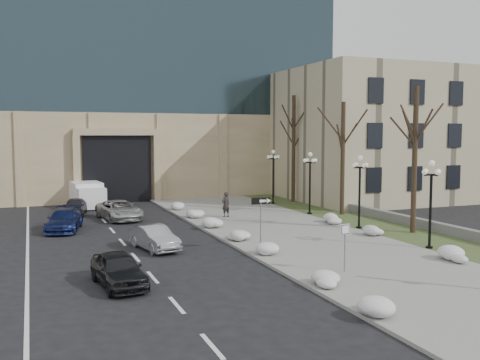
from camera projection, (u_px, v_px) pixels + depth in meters
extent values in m
plane|color=black|center=(362.00, 301.00, 19.67)|extent=(160.00, 160.00, 0.00)
cube|color=gray|center=(281.00, 230.00, 33.92)|extent=(9.00, 40.00, 0.12)
cube|color=gray|center=(214.00, 234.00, 32.28)|extent=(0.30, 40.00, 0.14)
cube|color=#354422|center=(367.00, 224.00, 36.30)|extent=(4.00, 40.00, 0.10)
cube|color=slate|center=(374.00, 213.00, 38.86)|extent=(0.50, 30.00, 0.70)
cube|color=tan|center=(122.00, 154.00, 57.52)|extent=(40.00, 20.00, 8.00)
cube|color=black|center=(116.00, 168.00, 48.53)|extent=(6.00, 2.50, 6.00)
cube|color=tan|center=(117.00, 132.00, 46.95)|extent=(7.50, 0.60, 0.60)
cube|color=tan|center=(77.00, 170.00, 45.96)|extent=(0.60, 0.60, 6.00)
cube|color=tan|center=(157.00, 168.00, 48.52)|extent=(0.60, 0.60, 6.00)
cube|color=tan|center=(387.00, 135.00, 53.15)|extent=(22.00, 18.00, 12.00)
cube|color=black|center=(373.00, 180.00, 42.18)|extent=(1.40, 0.25, 2.00)
cube|color=black|center=(414.00, 178.00, 43.65)|extent=(1.40, 0.25, 2.00)
cube|color=black|center=(453.00, 177.00, 45.11)|extent=(1.40, 0.25, 2.00)
cube|color=black|center=(374.00, 136.00, 41.88)|extent=(1.40, 0.25, 2.00)
cube|color=black|center=(416.00, 135.00, 43.34)|extent=(1.40, 0.25, 2.00)
cube|color=black|center=(454.00, 135.00, 44.81)|extent=(1.40, 0.25, 2.00)
cube|color=black|center=(375.00, 90.00, 41.58)|extent=(1.40, 0.25, 2.00)
cube|color=black|center=(417.00, 92.00, 43.04)|extent=(1.40, 0.25, 2.00)
cube|color=black|center=(456.00, 93.00, 44.50)|extent=(1.40, 0.25, 2.00)
imported|color=black|center=(119.00, 269.00, 21.50)|extent=(2.08, 4.19, 1.37)
imported|color=#96979C|center=(154.00, 238.00, 28.28)|extent=(2.16, 4.09, 1.28)
imported|color=navy|center=(64.00, 220.00, 33.85)|extent=(2.85, 4.95, 1.35)
imported|color=silver|center=(119.00, 210.00, 38.18)|extent=(3.11, 5.29, 1.38)
imported|color=#313237|center=(75.00, 207.00, 40.35)|extent=(2.26, 4.06, 1.30)
imported|color=black|center=(226.00, 205.00, 38.64)|extent=(0.76, 0.61, 1.81)
cube|color=white|center=(85.00, 193.00, 45.93)|extent=(2.68, 5.34, 2.07)
cube|color=white|center=(91.00, 198.00, 43.16)|extent=(2.30, 1.82, 1.66)
cylinder|color=black|center=(78.00, 206.00, 42.94)|extent=(0.32, 0.74, 0.72)
cylinder|color=black|center=(104.00, 204.00, 43.84)|extent=(0.32, 0.74, 0.72)
cylinder|color=black|center=(69.00, 200.00, 46.92)|extent=(0.32, 0.74, 0.72)
cylinder|color=black|center=(93.00, 198.00, 47.83)|extent=(0.32, 0.74, 0.72)
cylinder|color=slate|center=(261.00, 226.00, 27.60)|extent=(0.06, 0.06, 2.79)
cube|color=black|center=(261.00, 201.00, 27.49)|extent=(1.02, 0.11, 0.34)
cube|color=white|center=(264.00, 201.00, 27.52)|extent=(0.48, 0.04, 0.13)
cone|color=white|center=(269.00, 201.00, 27.59)|extent=(0.25, 0.29, 0.28)
cylinder|color=slate|center=(345.00, 250.00, 23.30)|extent=(0.06, 0.06, 2.18)
cube|color=white|center=(345.00, 229.00, 23.23)|extent=(0.48, 0.07, 0.48)
cube|color=black|center=(345.00, 229.00, 23.20)|extent=(0.42, 0.04, 0.42)
cube|color=white|center=(345.00, 230.00, 23.20)|extent=(0.36, 0.03, 0.36)
ellipsoid|color=silver|center=(376.00, 308.00, 17.93)|extent=(1.10, 1.60, 0.36)
ellipsoid|color=silver|center=(322.00, 280.00, 21.32)|extent=(1.10, 1.60, 0.36)
ellipsoid|color=silver|center=(267.00, 252.00, 26.42)|extent=(1.10, 1.60, 0.36)
ellipsoid|color=silver|center=(237.00, 237.00, 30.21)|extent=(1.10, 1.60, 0.36)
ellipsoid|color=silver|center=(215.00, 226.00, 34.04)|extent=(1.10, 1.60, 0.36)
ellipsoid|color=silver|center=(193.00, 215.00, 38.43)|extent=(1.10, 1.60, 0.36)
ellipsoid|color=silver|center=(175.00, 208.00, 42.07)|extent=(1.10, 1.60, 0.36)
ellipsoid|color=silver|center=(457.00, 257.00, 25.37)|extent=(1.10, 1.60, 0.36)
ellipsoid|color=silver|center=(377.00, 234.00, 31.25)|extent=(1.10, 1.60, 0.36)
ellipsoid|color=silver|center=(334.00, 221.00, 35.95)|extent=(1.10, 1.60, 0.36)
cylinder|color=black|center=(429.00, 248.00, 28.26)|extent=(0.36, 0.36, 0.20)
cylinder|color=black|center=(430.00, 213.00, 28.09)|extent=(0.14, 0.14, 4.00)
cylinder|color=black|center=(431.00, 175.00, 27.92)|extent=(0.10, 0.90, 0.10)
cylinder|color=black|center=(431.00, 175.00, 27.92)|extent=(0.90, 0.10, 0.10)
sphere|color=silver|center=(432.00, 163.00, 27.87)|extent=(0.32, 0.32, 0.32)
sphere|color=silver|center=(438.00, 172.00, 28.07)|extent=(0.28, 0.28, 0.28)
sphere|color=silver|center=(425.00, 172.00, 27.74)|extent=(0.28, 0.28, 0.28)
sphere|color=silver|center=(426.00, 171.00, 28.33)|extent=(0.28, 0.28, 0.28)
sphere|color=silver|center=(438.00, 172.00, 27.49)|extent=(0.28, 0.28, 0.28)
cylinder|color=black|center=(359.00, 228.00, 34.28)|extent=(0.36, 0.36, 0.20)
cylinder|color=black|center=(359.00, 199.00, 34.12)|extent=(0.14, 0.14, 4.00)
cylinder|color=black|center=(360.00, 167.00, 33.95)|extent=(0.10, 0.90, 0.10)
cylinder|color=black|center=(360.00, 167.00, 33.95)|extent=(0.90, 0.10, 0.10)
sphere|color=silver|center=(360.00, 158.00, 33.89)|extent=(0.32, 0.32, 0.32)
sphere|color=silver|center=(366.00, 165.00, 34.10)|extent=(0.28, 0.28, 0.28)
sphere|color=silver|center=(354.00, 165.00, 33.77)|extent=(0.28, 0.28, 0.28)
sphere|color=silver|center=(356.00, 165.00, 34.35)|extent=(0.28, 0.28, 0.28)
sphere|color=silver|center=(364.00, 165.00, 33.52)|extent=(0.28, 0.28, 0.28)
cylinder|color=black|center=(310.00, 214.00, 40.31)|extent=(0.36, 0.36, 0.20)
cylinder|color=black|center=(310.00, 189.00, 40.14)|extent=(0.14, 0.14, 4.00)
cylinder|color=black|center=(310.00, 162.00, 39.97)|extent=(0.10, 0.90, 0.10)
cylinder|color=black|center=(310.00, 162.00, 39.97)|extent=(0.90, 0.10, 0.10)
sphere|color=silver|center=(310.00, 154.00, 39.92)|extent=(0.32, 0.32, 0.32)
sphere|color=silver|center=(315.00, 160.00, 40.12)|extent=(0.28, 0.28, 0.28)
sphere|color=silver|center=(305.00, 160.00, 39.79)|extent=(0.28, 0.28, 0.28)
sphere|color=silver|center=(307.00, 160.00, 40.37)|extent=(0.28, 0.28, 0.28)
sphere|color=silver|center=(313.00, 161.00, 39.54)|extent=(0.28, 0.28, 0.28)
cylinder|color=black|center=(273.00, 204.00, 46.33)|extent=(0.36, 0.36, 0.20)
cylinder|color=black|center=(273.00, 182.00, 46.17)|extent=(0.14, 0.14, 4.00)
cylinder|color=black|center=(273.00, 159.00, 45.99)|extent=(0.10, 0.90, 0.10)
cylinder|color=black|center=(273.00, 159.00, 45.99)|extent=(0.90, 0.10, 0.10)
sphere|color=silver|center=(273.00, 152.00, 45.94)|extent=(0.32, 0.32, 0.32)
sphere|color=silver|center=(278.00, 157.00, 46.15)|extent=(0.28, 0.28, 0.28)
sphere|color=silver|center=(269.00, 157.00, 45.82)|extent=(0.28, 0.28, 0.28)
sphere|color=silver|center=(271.00, 157.00, 46.40)|extent=(0.28, 0.28, 0.28)
sphere|color=silver|center=(276.00, 157.00, 45.56)|extent=(0.28, 0.28, 0.28)
cylinder|color=black|center=(415.00, 161.00, 32.39)|extent=(0.32, 0.32, 9.00)
cylinder|color=black|center=(343.00, 159.00, 39.83)|extent=(0.32, 0.32, 8.50)
cylinder|color=black|center=(293.00, 149.00, 47.20)|extent=(0.32, 0.32, 9.50)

